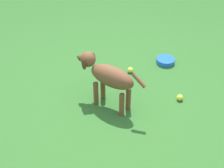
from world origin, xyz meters
name	(u,v)px	position (x,y,z in m)	size (l,w,h in m)	color
ground	(110,107)	(0.00, 0.00, 0.00)	(14.00, 14.00, 0.00)	#2D6026
dog	(108,76)	(0.05, -0.02, 0.35)	(0.75, 0.35, 0.53)	brown
tennis_ball_0	(180,98)	(-0.34, -0.65, 0.03)	(0.07, 0.07, 0.07)	#D1D438
tennis_ball_1	(113,72)	(0.45, -0.37, 0.03)	(0.07, 0.07, 0.07)	yellow
tennis_ball_2	(130,70)	(0.36, -0.55, 0.03)	(0.07, 0.07, 0.07)	#D3D140
water_bowl	(165,61)	(0.27, -1.02, 0.03)	(0.22, 0.22, 0.06)	blue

